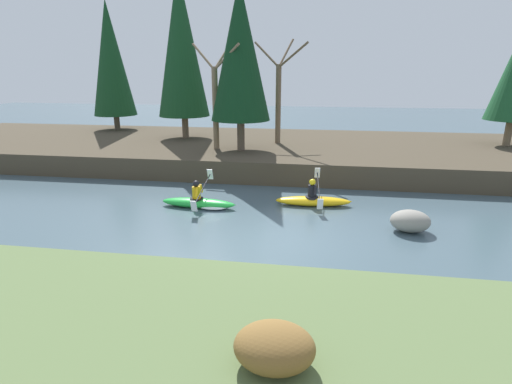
# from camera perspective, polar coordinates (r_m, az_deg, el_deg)

# --- Properties ---
(ground_plane) EXTENTS (90.00, 90.00, 0.00)m
(ground_plane) POSITION_cam_1_polar(r_m,az_deg,el_deg) (11.78, 2.47, -6.75)
(ground_plane) COLOR #425660
(riverbank_far) EXTENTS (44.00, 10.28, 0.99)m
(riverbank_far) POSITION_cam_1_polar(r_m,az_deg,el_deg) (21.84, 5.66, 5.73)
(riverbank_far) COLOR #473D2D
(riverbank_far) RESTS_ON ground
(conifer_tree_far_left) EXTENTS (2.69, 2.69, 7.91)m
(conifer_tree_far_left) POSITION_cam_1_polar(r_m,az_deg,el_deg) (27.92, -20.06, 17.42)
(conifer_tree_far_left) COLOR brown
(conifer_tree_far_left) RESTS_ON riverbank_far
(conifer_tree_left) EXTENTS (2.84, 2.84, 8.95)m
(conifer_tree_left) POSITION_cam_1_polar(r_m,az_deg,el_deg) (23.39, -10.66, 20.03)
(conifer_tree_left) COLOR brown
(conifer_tree_left) RESTS_ON riverbank_far
(conifer_tree_mid_left) EXTENTS (2.80, 2.80, 7.65)m
(conifer_tree_mid_left) POSITION_cam_1_polar(r_m,az_deg,el_deg) (19.29, -2.31, 19.36)
(conifer_tree_mid_left) COLOR brown
(conifer_tree_mid_left) RESTS_ON riverbank_far
(bare_tree_upstream) EXTENTS (2.89, 2.86, 5.18)m
(bare_tree_upstream) POSITION_cam_1_polar(r_m,az_deg,el_deg) (19.88, -5.75, 13.18)
(bare_tree_upstream) COLOR #7A664C
(bare_tree_upstream) RESTS_ON riverbank_far
(bare_tree_mid_upstream) EXTENTS (2.98, 2.95, 5.36)m
(bare_tree_mid_upstream) POSITION_cam_1_polar(r_m,az_deg,el_deg) (21.36, 3.29, 13.72)
(bare_tree_mid_upstream) COLOR brown
(bare_tree_mid_upstream) RESTS_ON riverbank_far
(shrub_clump_third) EXTENTS (1.17, 0.97, 0.63)m
(shrub_clump_third) POSITION_cam_1_polar(r_m,az_deg,el_deg) (6.03, 2.65, -21.24)
(shrub_clump_third) COLOR brown
(shrub_clump_third) RESTS_ON riverbank_near
(kayaker_lead) EXTENTS (2.79, 2.07, 1.20)m
(kayaker_lead) POSITION_cam_1_polar(r_m,az_deg,el_deg) (14.68, 8.25, -1.11)
(kayaker_lead) COLOR yellow
(kayaker_lead) RESTS_ON ground
(kayaker_middle) EXTENTS (2.78, 2.07, 1.20)m
(kayaker_middle) POSITION_cam_1_polar(r_m,az_deg,el_deg) (14.44, -7.83, -1.48)
(kayaker_middle) COLOR green
(kayaker_middle) RESTS_ON ground
(boulder_midstream) EXTENTS (1.19, 0.93, 0.67)m
(boulder_midstream) POSITION_cam_1_polar(r_m,az_deg,el_deg) (13.07, 21.17, -3.89)
(boulder_midstream) COLOR gray
(boulder_midstream) RESTS_ON ground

